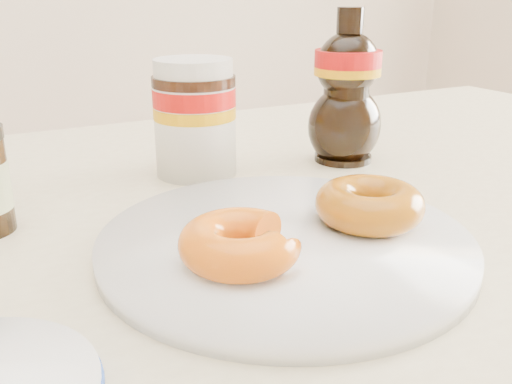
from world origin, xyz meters
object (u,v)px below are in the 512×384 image
nutella_jar (195,113)px  syrup_bottle (347,87)px  plate (285,242)px  donut_whole (369,204)px  dining_table (306,286)px  donut_bitten (240,243)px

nutella_jar → syrup_bottle: 0.18m
plate → donut_whole: bearing=-8.1°
plate → donut_whole: 0.08m
dining_table → nutella_jar: 0.22m
donut_whole → syrup_bottle: 0.24m
donut_bitten → syrup_bottle: bearing=19.7°
donut_whole → syrup_bottle: syrup_bottle is taller
dining_table → nutella_jar: nutella_jar is taller
plate → syrup_bottle: size_ratio=1.66×
plate → syrup_bottle: 0.28m
dining_table → donut_bitten: 0.19m
nutella_jar → plate: bearing=-93.9°
plate → donut_bitten: (-0.05, -0.03, 0.02)m
donut_bitten → syrup_bottle: size_ratio=0.49×
dining_table → syrup_bottle: (0.13, 0.12, 0.17)m
donut_bitten → donut_whole: donut_whole is taller
donut_whole → syrup_bottle: bearing=59.1°
donut_bitten → nutella_jar: size_ratio=0.68×
dining_table → donut_whole: bearing=-83.7°
nutella_jar → syrup_bottle: bearing=-11.5°
plate → nutella_jar: bearing=86.1°
donut_whole → nutella_jar: nutella_jar is taller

